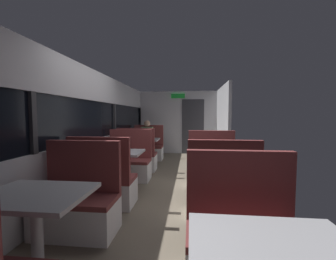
% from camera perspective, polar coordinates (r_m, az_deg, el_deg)
% --- Properties ---
extents(ground_plane, '(3.30, 9.20, 0.02)m').
position_cam_1_polar(ground_plane, '(4.09, -0.84, -16.53)').
color(ground_plane, '#665B4C').
extents(carriage_window_panel_left, '(0.09, 8.48, 2.30)m').
position_cam_1_polar(carriage_window_panel_left, '(4.26, -20.62, -0.50)').
color(carriage_window_panel_left, '#B2B2B7').
rests_on(carriage_window_panel_left, ground_plane).
extents(carriage_end_bulkhead, '(2.90, 0.11, 2.30)m').
position_cam_1_polar(carriage_end_bulkhead, '(8.01, 3.07, 1.91)').
color(carriage_end_bulkhead, '#B2B2B7').
rests_on(carriage_end_bulkhead, ground_plane).
extents(carriage_aisle_panel_right, '(0.08, 2.40, 2.30)m').
position_cam_1_polar(carriage_aisle_panel_right, '(6.88, 14.24, 1.57)').
color(carriage_aisle_panel_right, '#B2B2B7').
rests_on(carriage_aisle_panel_right, ground_plane).
extents(dining_table_near_window, '(0.90, 0.70, 0.74)m').
position_cam_1_polar(dining_table_near_window, '(2.31, -31.56, -16.33)').
color(dining_table_near_window, '#9E9EA3').
rests_on(dining_table_near_window, ground_plane).
extents(bench_near_window_facing_entry, '(0.95, 0.50, 1.10)m').
position_cam_1_polar(bench_near_window_facing_entry, '(2.97, -22.69, -17.92)').
color(bench_near_window_facing_entry, silver).
rests_on(bench_near_window_facing_entry, ground_plane).
extents(dining_table_mid_window, '(0.90, 0.70, 0.74)m').
position_cam_1_polar(dining_table_mid_window, '(4.19, -13.06, -6.89)').
color(dining_table_mid_window, '#9E9EA3').
rests_on(dining_table_mid_window, ground_plane).
extents(bench_mid_window_facing_end, '(0.95, 0.50, 1.10)m').
position_cam_1_polar(bench_mid_window_facing_end, '(3.63, -16.66, -13.72)').
color(bench_mid_window_facing_end, silver).
rests_on(bench_mid_window_facing_end, ground_plane).
extents(bench_mid_window_facing_entry, '(0.95, 0.50, 1.10)m').
position_cam_1_polar(bench_mid_window_facing_entry, '(4.90, -10.32, -8.98)').
color(bench_mid_window_facing_entry, silver).
rests_on(bench_mid_window_facing_entry, ground_plane).
extents(dining_table_far_window, '(0.90, 0.70, 0.74)m').
position_cam_1_polar(dining_table_far_window, '(6.26, -6.59, -3.25)').
color(dining_table_far_window, '#9E9EA3').
rests_on(dining_table_far_window, ground_plane).
extents(bench_far_window_facing_end, '(0.95, 0.50, 1.10)m').
position_cam_1_polar(bench_far_window_facing_end, '(5.64, -8.10, -7.27)').
color(bench_far_window_facing_end, silver).
rests_on(bench_far_window_facing_end, ground_plane).
extents(bench_far_window_facing_entry, '(0.95, 0.50, 1.10)m').
position_cam_1_polar(bench_far_window_facing_entry, '(6.98, -5.33, -5.08)').
color(bench_far_window_facing_entry, silver).
rests_on(bench_far_window_facing_entry, ground_plane).
extents(bench_front_aisle_facing_entry, '(0.95, 0.50, 1.10)m').
position_cam_1_polar(bench_front_aisle_facing_entry, '(2.16, 19.02, -26.56)').
color(bench_front_aisle_facing_entry, silver).
rests_on(bench_front_aisle_facing_entry, ground_plane).
extents(dining_table_rear_aisle, '(0.90, 0.70, 0.74)m').
position_cam_1_polar(dining_table_rear_aisle, '(3.80, 12.62, -8.00)').
color(dining_table_rear_aisle, '#9E9EA3').
rests_on(dining_table_rear_aisle, ground_plane).
extents(bench_rear_aisle_facing_end, '(0.95, 0.50, 1.10)m').
position_cam_1_polar(bench_rear_aisle_facing_end, '(3.21, 14.06, -16.02)').
color(bench_rear_aisle_facing_end, silver).
rests_on(bench_rear_aisle_facing_end, ground_plane).
extents(bench_rear_aisle_facing_entry, '(0.95, 0.50, 1.10)m').
position_cam_1_polar(bench_rear_aisle_facing_entry, '(4.54, 11.51, -10.04)').
color(bench_rear_aisle_facing_entry, silver).
rests_on(bench_rear_aisle_facing_entry, ground_plane).
extents(seated_passenger, '(0.47, 0.55, 1.26)m').
position_cam_1_polar(seated_passenger, '(6.88, -5.45, -3.45)').
color(seated_passenger, '#26262D').
rests_on(seated_passenger, ground_plane).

